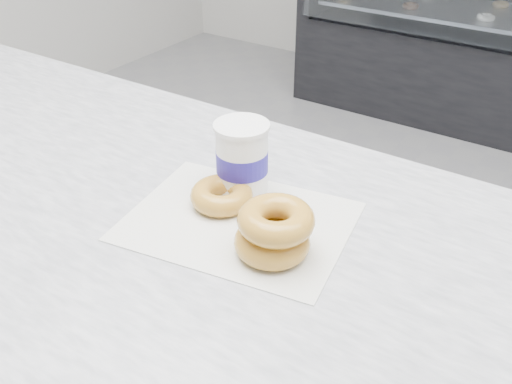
# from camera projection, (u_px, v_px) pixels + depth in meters

# --- Properties ---
(ground) EXTENTS (5.00, 5.00, 0.00)m
(ground) POSITION_uv_depth(u_px,v_px,m) (341.00, 368.00, 1.78)
(ground) COLOR gray
(ground) RESTS_ON ground
(wax_paper) EXTENTS (0.38, 0.31, 0.00)m
(wax_paper) POSITION_uv_depth(u_px,v_px,m) (239.00, 221.00, 0.89)
(wax_paper) COLOR silver
(wax_paper) RESTS_ON counter
(donut_single) EXTENTS (0.10, 0.10, 0.04)m
(donut_single) POSITION_uv_depth(u_px,v_px,m) (222.00, 195.00, 0.92)
(donut_single) COLOR gold
(donut_single) RESTS_ON wax_paper
(donut_stack) EXTENTS (0.13, 0.13, 0.08)m
(donut_stack) POSITION_uv_depth(u_px,v_px,m) (274.00, 231.00, 0.80)
(donut_stack) COLOR gold
(donut_stack) RESTS_ON wax_paper
(coffee_cup) EXTENTS (0.09, 0.09, 0.12)m
(coffee_cup) POSITION_uv_depth(u_px,v_px,m) (242.00, 157.00, 0.94)
(coffee_cup) COLOR white
(coffee_cup) RESTS_ON counter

